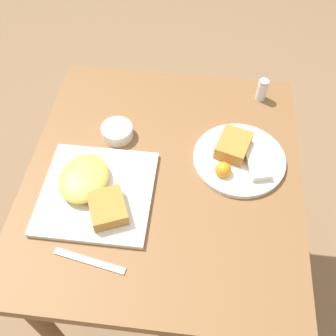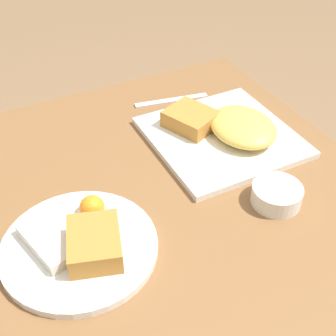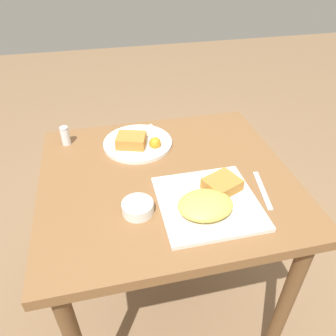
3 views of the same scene
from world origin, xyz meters
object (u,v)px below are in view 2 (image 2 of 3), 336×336
(sauce_ramekin, at_px, (277,194))
(butter_knife, at_px, (171,100))
(plate_square_near, at_px, (225,131))
(plate_oval_far, at_px, (81,244))

(sauce_ramekin, xyz_separation_m, butter_knife, (0.39, 0.01, -0.02))
(plate_square_near, relative_size, sauce_ramekin, 3.16)
(plate_oval_far, distance_m, sauce_ramekin, 0.36)
(plate_square_near, bearing_deg, sauce_ramekin, 173.86)
(butter_knife, bearing_deg, sauce_ramekin, 102.02)
(plate_oval_far, bearing_deg, sauce_ramekin, -98.39)
(sauce_ramekin, bearing_deg, plate_square_near, -6.14)
(plate_square_near, height_order, sauce_ramekin, plate_square_near)
(sauce_ramekin, height_order, butter_knife, sauce_ramekin)
(plate_square_near, xyz_separation_m, butter_knife, (0.19, 0.03, -0.02))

